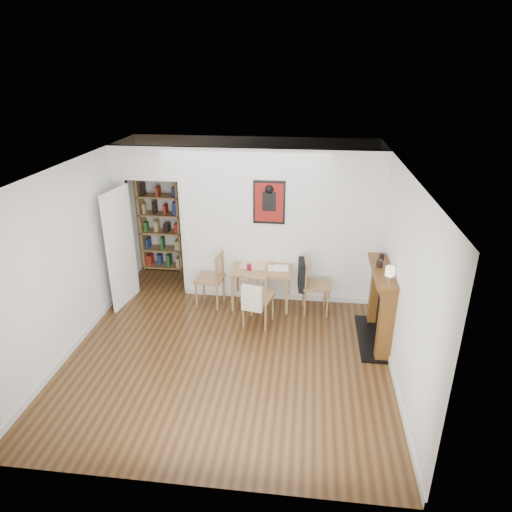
# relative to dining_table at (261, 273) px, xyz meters

# --- Properties ---
(ground) EXTENTS (5.20, 5.20, 0.00)m
(ground) POSITION_rel_dining_table_xyz_m (-0.31, -1.10, -0.60)
(ground) COLOR #553A1B
(ground) RESTS_ON ground
(room_shell) EXTENTS (5.20, 5.20, 5.20)m
(room_shell) POSITION_rel_dining_table_xyz_m (-0.21, 0.24, 0.70)
(room_shell) COLOR white
(room_shell) RESTS_ON ground
(dining_table) EXTENTS (1.00, 0.64, 0.68)m
(dining_table) POSITION_rel_dining_table_xyz_m (0.00, 0.00, 0.00)
(dining_table) COLOR olive
(dining_table) RESTS_ON ground
(chair_left) EXTENTS (0.53, 0.53, 0.94)m
(chair_left) POSITION_rel_dining_table_xyz_m (-0.87, -0.08, -0.13)
(chair_left) COLOR #A27C4B
(chair_left) RESTS_ON ground
(chair_right) EXTENTS (0.57, 0.51, 0.94)m
(chair_right) POSITION_rel_dining_table_xyz_m (0.89, -0.12, -0.11)
(chair_right) COLOR #A27C4B
(chair_right) RESTS_ON ground
(chair_front) EXTENTS (0.57, 0.61, 0.94)m
(chair_front) POSITION_rel_dining_table_xyz_m (0.01, -0.63, -0.12)
(chair_front) COLOR #A27C4B
(chair_front) RESTS_ON ground
(bookshelf) EXTENTS (0.80, 0.32, 1.91)m
(bookshelf) POSITION_rel_dining_table_xyz_m (-2.11, 1.30, 0.34)
(bookshelf) COLOR olive
(bookshelf) RESTS_ON ground
(fireplace) EXTENTS (0.45, 1.25, 1.16)m
(fireplace) POSITION_rel_dining_table_xyz_m (1.85, -0.85, 0.01)
(fireplace) COLOR brown
(fireplace) RESTS_ON ground
(red_glass) EXTENTS (0.08, 0.08, 0.10)m
(red_glass) POSITION_rel_dining_table_xyz_m (-0.20, -0.08, 0.13)
(red_glass) COLOR maroon
(red_glass) RESTS_ON dining_table
(orange_fruit) EXTENTS (0.07, 0.07, 0.07)m
(orange_fruit) POSITION_rel_dining_table_xyz_m (0.16, 0.13, 0.12)
(orange_fruit) COLOR orange
(orange_fruit) RESTS_ON dining_table
(placemat) EXTENTS (0.44, 0.34, 0.00)m
(placemat) POSITION_rel_dining_table_xyz_m (-0.15, 0.09, 0.08)
(placemat) COLOR beige
(placemat) RESTS_ON dining_table
(notebook) EXTENTS (0.34, 0.26, 0.02)m
(notebook) POSITION_rel_dining_table_xyz_m (0.28, 0.03, 0.09)
(notebook) COLOR white
(notebook) RESTS_ON dining_table
(mantel_lamp) EXTENTS (0.13, 0.13, 0.20)m
(mantel_lamp) POSITION_rel_dining_table_xyz_m (1.84, -1.21, 0.68)
(mantel_lamp) COLOR silver
(mantel_lamp) RESTS_ON fireplace
(ceramic_jar_a) EXTENTS (0.09, 0.09, 0.11)m
(ceramic_jar_a) POSITION_rel_dining_table_xyz_m (1.77, -0.78, 0.61)
(ceramic_jar_a) COLOR black
(ceramic_jar_a) RESTS_ON fireplace
(ceramic_jar_b) EXTENTS (0.07, 0.07, 0.09)m
(ceramic_jar_b) POSITION_rel_dining_table_xyz_m (1.83, -0.50, 0.61)
(ceramic_jar_b) COLOR black
(ceramic_jar_b) RESTS_ON fireplace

